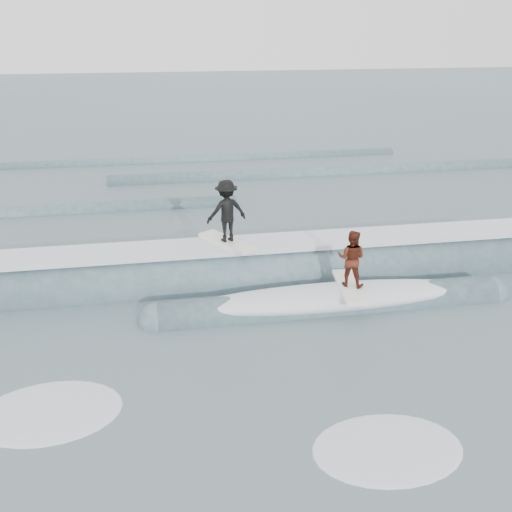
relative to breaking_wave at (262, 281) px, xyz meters
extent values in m
plane|color=#3B4E56|center=(-0.28, -6.31, -0.05)|extent=(160.00, 160.00, 0.00)
cylinder|color=#39555F|center=(-0.28, 0.35, -0.05)|extent=(19.66, 1.96, 1.96)
cylinder|color=#39555F|center=(1.52, -1.85, -0.05)|extent=(9.00, 1.03, 1.03)
sphere|color=#39555F|center=(-2.98, -1.85, -0.05)|extent=(1.03, 1.03, 1.03)
sphere|color=#39555F|center=(6.02, -1.85, -0.05)|extent=(1.03, 1.03, 1.03)
cube|color=white|center=(-0.28, 0.35, 1.00)|extent=(18.00, 1.30, 0.14)
ellipsoid|color=white|center=(1.52, -1.85, 0.25)|extent=(7.60, 1.30, 0.60)
cube|color=white|center=(-0.93, 0.35, 1.12)|extent=(1.52, 1.99, 0.10)
imported|color=black|center=(-0.93, 0.35, 2.05)|extent=(1.24, 0.88, 1.75)
cube|color=white|center=(1.97, -1.85, 0.52)|extent=(0.78, 2.05, 0.10)
imported|color=#49190D|center=(1.97, -1.85, 1.32)|extent=(0.92, 0.86, 1.50)
ellipsoid|color=white|center=(-5.11, -5.07, -0.05)|extent=(3.11, 2.12, 0.10)
ellipsoid|color=white|center=(0.91, -7.17, -0.05)|extent=(3.20, 2.18, 0.10)
cylinder|color=#39555F|center=(5.97, 11.69, -0.05)|extent=(22.00, 0.80, 0.80)
cylinder|color=#39555F|center=(-0.58, 15.69, -0.05)|extent=(22.00, 0.60, 0.60)
camera|label=1|loc=(-2.76, -14.60, 6.92)|focal=40.00mm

